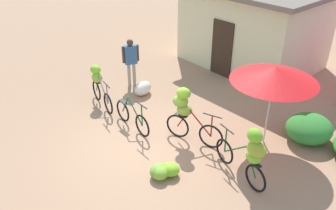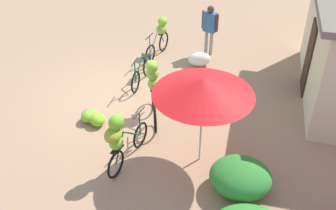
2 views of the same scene
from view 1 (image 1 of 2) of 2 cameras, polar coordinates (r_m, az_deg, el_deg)
name	(u,v)px [view 1 (image 1 of 2)]	position (r m, az deg, el deg)	size (l,w,h in m)	color
ground_plane	(143,144)	(9.13, -4.12, -6.43)	(60.00, 60.00, 0.00)	tan
building_low	(253,26)	(13.80, 13.88, 12.56)	(5.14, 4.00, 2.94)	beige
hedge_bush_front_left	(309,128)	(9.82, 22.19, -3.57)	(1.16, 1.28, 0.69)	#318633
market_umbrella	(275,74)	(8.58, 17.11, 4.85)	(2.10, 2.10, 2.13)	beige
bicycle_leftmost	(99,83)	(10.82, -11.33, 3.61)	(1.61, 0.45, 1.22)	black
bicycle_near_pile	(132,117)	(9.60, -5.90, -2.01)	(1.61, 0.18, 0.97)	black
bicycle_center_loaded	(186,111)	(8.83, 3.01, -0.95)	(1.56, 0.65, 1.52)	black
bicycle_by_shop	(250,152)	(7.62, 13.39, -7.51)	(1.68, 0.54, 1.48)	black
banana_pile_on_ground	(163,171)	(8.05, -0.77, -10.75)	(0.70, 0.81, 0.32)	olive
produce_sack	(143,88)	(11.39, -4.14, 2.75)	(0.70, 0.44, 0.44)	silver
person_vendor	(131,58)	(11.74, -6.15, 7.74)	(0.33, 0.55, 1.64)	gray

